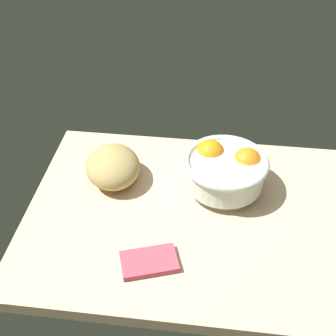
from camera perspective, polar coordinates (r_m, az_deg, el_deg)
ground_plane at (r=100.20cm, az=3.48°, el=-6.44°), size 75.53×54.45×3.00cm
fruit_bowl at (r=102.15cm, az=7.46°, el=-0.00°), size 19.63×19.63×10.25cm
bread_loaf at (r=105.09cm, az=-7.16°, el=0.20°), size 16.77×17.98×8.28cm
napkin_folded at (r=89.41cm, az=-2.45°, el=-12.05°), size 12.71×9.87×1.34cm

